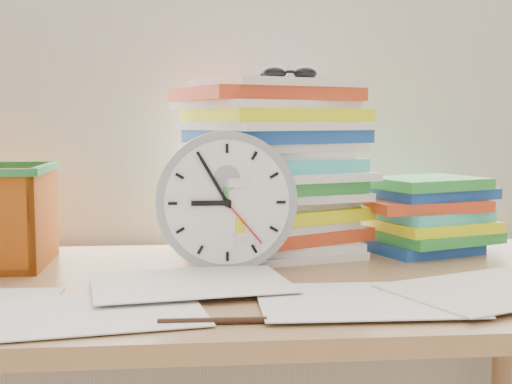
{
  "coord_description": "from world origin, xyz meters",
  "views": [
    {
      "loc": [
        -0.06,
        0.4,
        1.02
      ],
      "look_at": [
        0.06,
        1.6,
        0.9
      ],
      "focal_mm": 50.0,
      "sensor_mm": 36.0,
      "label": 1
    }
  ],
  "objects_px": {
    "paper_stack": "(271,168)",
    "book_stack": "(428,215)",
    "desk": "(222,322)",
    "clock": "(226,201)"
  },
  "relations": [
    {
      "from": "paper_stack",
      "to": "book_stack",
      "type": "height_order",
      "value": "paper_stack"
    },
    {
      "from": "desk",
      "to": "book_stack",
      "type": "xyz_separation_m",
      "value": [
        0.44,
        0.22,
        0.15
      ]
    },
    {
      "from": "clock",
      "to": "book_stack",
      "type": "relative_size",
      "value": 0.97
    },
    {
      "from": "paper_stack",
      "to": "clock",
      "type": "height_order",
      "value": "paper_stack"
    },
    {
      "from": "paper_stack",
      "to": "book_stack",
      "type": "xyz_separation_m",
      "value": [
        0.33,
        -0.01,
        -0.1
      ]
    },
    {
      "from": "desk",
      "to": "clock",
      "type": "xyz_separation_m",
      "value": [
        0.01,
        0.08,
        0.2
      ]
    },
    {
      "from": "desk",
      "to": "paper_stack",
      "type": "height_order",
      "value": "paper_stack"
    },
    {
      "from": "desk",
      "to": "clock",
      "type": "height_order",
      "value": "clock"
    },
    {
      "from": "desk",
      "to": "paper_stack",
      "type": "xyz_separation_m",
      "value": [
        0.11,
        0.23,
        0.25
      ]
    },
    {
      "from": "paper_stack",
      "to": "clock",
      "type": "xyz_separation_m",
      "value": [
        -0.1,
        -0.15,
        -0.05
      ]
    }
  ]
}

